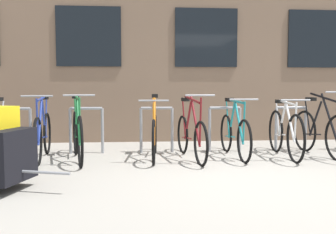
# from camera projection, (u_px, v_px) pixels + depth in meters

# --- Properties ---
(ground_plane) EXTENTS (42.00, 42.00, 0.00)m
(ground_plane) POSITION_uv_depth(u_px,v_px,m) (251.00, 177.00, 4.60)
(ground_plane) COLOR #9E998E
(storefront_building) EXTENTS (28.00, 6.54, 5.14)m
(storefront_building) POSITION_uv_depth(u_px,v_px,m) (186.00, 39.00, 10.82)
(storefront_building) COLOR #7A604C
(storefront_building) RESTS_ON ground
(bike_rack) EXTENTS (6.59, 0.05, 0.80)m
(bike_rack) POSITION_uv_depth(u_px,v_px,m) (191.00, 124.00, 6.42)
(bike_rack) COLOR gray
(bike_rack) RESTS_ON ground
(bicycle_orange) EXTENTS (0.44, 1.69, 1.04)m
(bicycle_orange) POSITION_uv_depth(u_px,v_px,m) (155.00, 134.00, 5.87)
(bicycle_orange) COLOR black
(bicycle_orange) RESTS_ON ground
(bicycle_black) EXTENTS (0.44, 1.74, 1.09)m
(bicycle_black) POSITION_uv_depth(u_px,v_px,m) (320.00, 132.00, 6.08)
(bicycle_black) COLOR black
(bicycle_black) RESTS_ON ground
(bicycle_green) EXTENTS (0.55, 1.79, 1.05)m
(bicycle_green) POSITION_uv_depth(u_px,v_px,m) (78.00, 134.00, 5.71)
(bicycle_green) COLOR black
(bicycle_green) RESTS_ON ground
(bicycle_teal) EXTENTS (0.44, 1.70, 0.98)m
(bicycle_teal) POSITION_uv_depth(u_px,v_px,m) (234.00, 134.00, 6.01)
(bicycle_teal) COLOR black
(bicycle_teal) RESTS_ON ground
(bicycle_maroon) EXTENTS (0.44, 1.76, 1.04)m
(bicycle_maroon) POSITION_uv_depth(u_px,v_px,m) (191.00, 135.00, 5.83)
(bicycle_maroon) COLOR black
(bicycle_maroon) RESTS_ON ground
(bicycle_white) EXTENTS (0.44, 1.74, 0.97)m
(bicycle_white) POSITION_uv_depth(u_px,v_px,m) (285.00, 132.00, 5.99)
(bicycle_white) COLOR black
(bicycle_white) RESTS_ON ground
(bicycle_blue) EXTENTS (0.44, 1.74, 1.03)m
(bicycle_blue) POSITION_uv_depth(u_px,v_px,m) (43.00, 134.00, 5.78)
(bicycle_blue) COLOR black
(bicycle_blue) RESTS_ON ground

